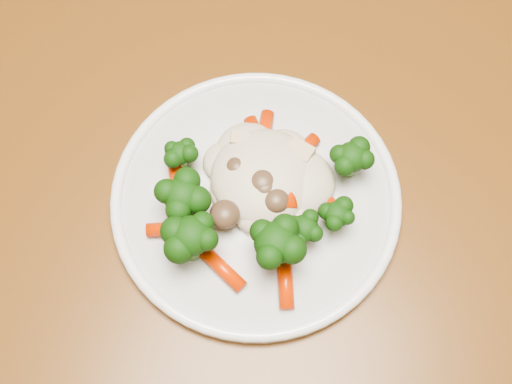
# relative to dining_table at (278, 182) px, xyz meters

# --- Properties ---
(dining_table) EXTENTS (1.29, 0.90, 0.75)m
(dining_table) POSITION_rel_dining_table_xyz_m (0.00, 0.00, 0.00)
(dining_table) COLOR brown
(dining_table) RESTS_ON ground
(plate) EXTENTS (0.25, 0.25, 0.01)m
(plate) POSITION_rel_dining_table_xyz_m (0.01, -0.07, 0.10)
(plate) COLOR white
(plate) RESTS_ON dining_table
(meal) EXTENTS (0.18, 0.17, 0.05)m
(meal) POSITION_rel_dining_table_xyz_m (0.01, -0.07, 0.13)
(meal) COLOR beige
(meal) RESTS_ON plate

